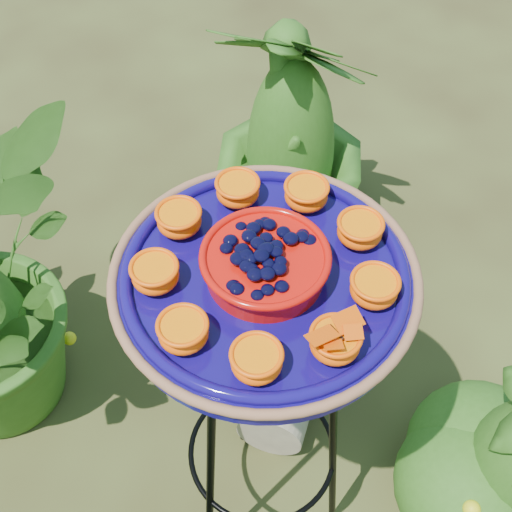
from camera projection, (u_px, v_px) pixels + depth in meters
name	position (u px, v px, depth m)	size (l,w,h in m)	color
ground_plane	(280.00, 444.00, 2.11)	(20.00, 20.00, 0.00)	#2F2614
tripod_stand	(263.00, 399.00, 1.53)	(0.46, 0.46, 0.99)	black
feeder_dish	(265.00, 276.00, 1.19)	(0.64, 0.64, 0.12)	#10075D
driftwood_log	(295.00, 354.00, 2.19)	(0.19, 0.19, 0.58)	tan
shrub_back_right	(291.00, 136.00, 2.30)	(0.50, 0.50, 0.90)	#2A5416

